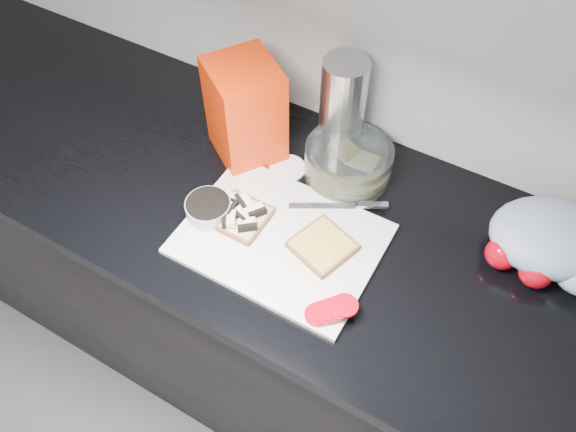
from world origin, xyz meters
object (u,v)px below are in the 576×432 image
(cutting_board, at_px, (281,239))
(steel_canister, at_px, (342,108))
(bread_bag, at_px, (245,111))
(glass_bowl, at_px, (348,162))

(cutting_board, distance_m, steel_canister, 0.33)
(bread_bag, relative_size, steel_canister, 0.98)
(bread_bag, distance_m, steel_canister, 0.21)
(cutting_board, height_order, steel_canister, steel_canister)
(cutting_board, xyz_separation_m, glass_bowl, (0.04, 0.24, 0.03))
(cutting_board, distance_m, bread_bag, 0.30)
(bread_bag, bearing_deg, steel_canister, 66.66)
(cutting_board, distance_m, glass_bowl, 0.24)
(glass_bowl, bearing_deg, steel_canister, 129.02)
(cutting_board, bearing_deg, bread_bag, 136.31)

